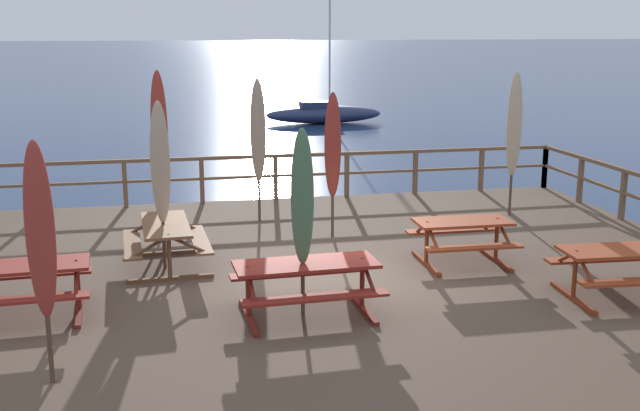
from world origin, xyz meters
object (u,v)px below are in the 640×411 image
Objects in this scene: picnic_table_mid_centre at (306,276)px; patio_umbrella_tall_mid_left at (302,198)px; patio_umbrella_tall_back_left at (514,125)px; patio_umbrella_tall_front at (333,146)px; picnic_table_front_right at (462,232)px; picnic_table_mid_left at (15,279)px; patio_umbrella_short_back at (159,132)px; patio_umbrella_tall_mid_right at (258,132)px; patio_umbrella_short_mid at (160,163)px; sailboat_distant at (323,113)px; picnic_table_back_right at (621,262)px; patio_umbrella_short_front at (40,232)px; picnic_table_mid_right at (166,235)px.

patio_umbrella_tall_mid_left reaches higher than picnic_table_mid_centre.
patio_umbrella_tall_back_left is 4.27m from patio_umbrella_tall_front.
picnic_table_front_right is at bearing 30.72° from picnic_table_mid_centre.
patio_umbrella_tall_mid_left reaches higher than picnic_table_mid_left.
patio_umbrella_short_back reaches higher than patio_umbrella_tall_front.
picnic_table_mid_left is at bearing -130.18° from patio_umbrella_tall_mid_right.
patio_umbrella_short_mid is 3.55m from patio_umbrella_tall_mid_right.
patio_umbrella_tall_back_left is at bearing 17.37° from patio_umbrella_short_mid.
patio_umbrella_tall_front is at bearing -14.78° from patio_umbrella_short_back.
patio_umbrella_short_back reaches higher than picnic_table_mid_centre.
patio_umbrella_tall_mid_left is at bearing -68.92° from patio_umbrella_short_back.
sailboat_distant reaches higher than patio_umbrella_tall_mid_right.
picnic_table_front_right is 0.88× the size of picnic_table_back_right.
patio_umbrella_tall_mid_right is at bearing 64.73° from patio_umbrella_short_front.
patio_umbrella_tall_back_left is 0.96× the size of patio_umbrella_short_back.
patio_umbrella_short_mid is 3.51m from patio_umbrella_tall_front.
patio_umbrella_tall_front is (1.29, 3.99, 1.22)m from picnic_table_mid_centre.
patio_umbrella_short_mid reaches higher than picnic_table_mid_left.
patio_umbrella_tall_front is (5.29, 3.27, 1.22)m from picnic_table_mid_left.
patio_umbrella_tall_back_left reaches higher than patio_umbrella_short_front.
picnic_table_front_right is at bearing -50.19° from patio_umbrella_tall_front.
picnic_table_mid_left is 0.70× the size of patio_umbrella_tall_mid_right.
patio_umbrella_short_mid reaches higher than picnic_table_back_right.
picnic_table_mid_left is at bearing -171.07° from picnic_table_front_right.
patio_umbrella_tall_mid_right reaches higher than patio_umbrella_tall_mid_left.
sailboat_distant is at bearing 77.23° from patio_umbrella_tall_mid_left.
picnic_table_front_right is 2.71m from picnic_table_back_right.
patio_umbrella_short_mid is 27.25m from sailboat_distant.
patio_umbrella_short_mid reaches higher than patio_umbrella_short_front.
patio_umbrella_short_mid is 1.01× the size of patio_umbrella_tall_front.
patio_umbrella_tall_back_left is (0.71, 5.22, 1.41)m from picnic_table_back_right.
picnic_table_front_right is 5.24m from patio_umbrella_short_mid.
picnic_table_back_right is 0.67× the size of patio_umbrella_short_mid.
picnic_table_front_right is at bearing 27.87° from patio_umbrella_short_front.
patio_umbrella_tall_mid_left is 7.40m from patio_umbrella_tall_back_left.
picnic_table_mid_right is at bearing -124.45° from patio_umbrella_tall_mid_right.
picnic_table_front_right is at bearing -97.10° from sailboat_distant.
patio_umbrella_tall_back_left is at bearing 16.98° from picnic_table_mid_right.
patio_umbrella_short_front reaches higher than picnic_table_back_right.
patio_umbrella_short_back is (0.02, 2.23, 0.23)m from patio_umbrella_short_mid.
patio_umbrella_tall_mid_right reaches higher than picnic_table_mid_left.
picnic_table_front_right is 26.85m from sailboat_distant.
picnic_table_back_right is at bearing -23.51° from patio_umbrella_short_mid.
patio_umbrella_short_back is at bearing 142.37° from picnic_table_back_right.
patio_umbrella_short_back is at bearing 89.58° from patio_umbrella_short_mid.
picnic_table_mid_right is at bearing 125.38° from picnic_table_mid_centre.
patio_umbrella_short_mid is 0.95× the size of patio_umbrella_tall_mid_right.
patio_umbrella_short_back is at bearing 63.21° from picnic_table_mid_left.
patio_umbrella_short_front is at bearing -154.84° from patio_umbrella_tall_mid_left.
picnic_table_mid_centre is 0.73× the size of patio_umbrella_short_mid.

